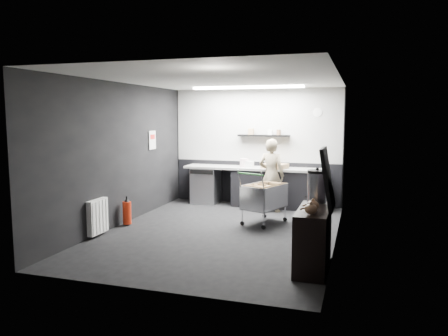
% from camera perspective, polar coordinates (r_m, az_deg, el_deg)
% --- Properties ---
extents(floor, '(5.50, 5.50, 0.00)m').
position_cam_1_polar(floor, '(7.92, -0.44, -8.36)').
color(floor, black).
rests_on(floor, ground).
extents(ceiling, '(5.50, 5.50, 0.00)m').
position_cam_1_polar(ceiling, '(7.66, -0.46, 11.51)').
color(ceiling, silver).
rests_on(ceiling, wall_back).
extents(wall_back, '(5.50, 0.00, 5.50)m').
position_cam_1_polar(wall_back, '(10.32, 4.25, 2.80)').
color(wall_back, black).
rests_on(wall_back, floor).
extents(wall_front, '(5.50, 0.00, 5.50)m').
position_cam_1_polar(wall_front, '(5.14, -9.88, -1.41)').
color(wall_front, black).
rests_on(wall_front, floor).
extents(wall_left, '(0.00, 5.50, 5.50)m').
position_cam_1_polar(wall_left, '(8.50, -13.40, 1.76)').
color(wall_left, black).
rests_on(wall_left, floor).
extents(wall_right, '(0.00, 5.50, 5.50)m').
position_cam_1_polar(wall_right, '(7.31, 14.64, 0.92)').
color(wall_right, black).
rests_on(wall_right, floor).
extents(kitchen_wall_panel, '(3.95, 0.02, 1.70)m').
position_cam_1_polar(kitchen_wall_panel, '(10.27, 4.24, 5.57)').
color(kitchen_wall_panel, '#B9BAB5').
rests_on(kitchen_wall_panel, wall_back).
extents(dado_panel, '(3.95, 0.02, 1.00)m').
position_cam_1_polar(dado_panel, '(10.39, 4.18, -1.89)').
color(dado_panel, black).
rests_on(dado_panel, wall_back).
extents(floating_shelf, '(1.20, 0.22, 0.04)m').
position_cam_1_polar(floating_shelf, '(10.13, 5.20, 4.24)').
color(floating_shelf, black).
rests_on(floating_shelf, wall_back).
extents(wall_clock, '(0.20, 0.03, 0.20)m').
position_cam_1_polar(wall_clock, '(10.03, 12.12, 7.12)').
color(wall_clock, white).
rests_on(wall_clock, wall_back).
extents(poster, '(0.02, 0.30, 0.40)m').
position_cam_1_polar(poster, '(9.61, -9.36, 3.62)').
color(poster, white).
rests_on(poster, wall_left).
extents(poster_red_band, '(0.02, 0.22, 0.10)m').
position_cam_1_polar(poster_red_band, '(9.61, -9.34, 4.04)').
color(poster_red_band, red).
rests_on(poster_red_band, poster).
extents(radiator, '(0.10, 0.50, 0.60)m').
position_cam_1_polar(radiator, '(7.87, -16.18, -6.11)').
color(radiator, white).
rests_on(radiator, wall_left).
extents(ceiling_strip, '(2.40, 0.20, 0.04)m').
position_cam_1_polar(ceiling_strip, '(9.43, 3.05, 10.45)').
color(ceiling_strip, white).
rests_on(ceiling_strip, ceiling).
extents(prep_counter, '(3.20, 0.61, 0.90)m').
position_cam_1_polar(prep_counter, '(10.07, 4.52, -2.42)').
color(prep_counter, black).
rests_on(prep_counter, floor).
extents(person, '(0.65, 0.49, 1.59)m').
position_cam_1_polar(person, '(9.50, 6.21, -0.94)').
color(person, beige).
rests_on(person, floor).
extents(shopping_cart, '(0.86, 1.12, 1.03)m').
position_cam_1_polar(shopping_cart, '(8.46, 5.26, -3.97)').
color(shopping_cart, silver).
rests_on(shopping_cart, floor).
extents(sideboard, '(0.47, 1.11, 1.66)m').
position_cam_1_polar(sideboard, '(6.12, 11.72, -7.94)').
color(sideboard, black).
rests_on(sideboard, floor).
extents(fire_extinguisher, '(0.16, 0.16, 0.53)m').
position_cam_1_polar(fire_extinguisher, '(8.53, -12.55, -5.62)').
color(fire_extinguisher, red).
rests_on(fire_extinguisher, floor).
extents(cardboard_box, '(0.61, 0.52, 0.10)m').
position_cam_1_polar(cardboard_box, '(9.87, 6.67, 0.27)').
color(cardboard_box, '#A78459').
rests_on(cardboard_box, prep_counter).
extents(pink_tub, '(0.19, 0.19, 0.19)m').
position_cam_1_polar(pink_tub, '(10.08, 2.64, 0.69)').
color(pink_tub, white).
rests_on(pink_tub, prep_counter).
extents(white_container, '(0.19, 0.16, 0.14)m').
position_cam_1_polar(white_container, '(10.00, 3.37, 0.49)').
color(white_container, white).
rests_on(white_container, prep_counter).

